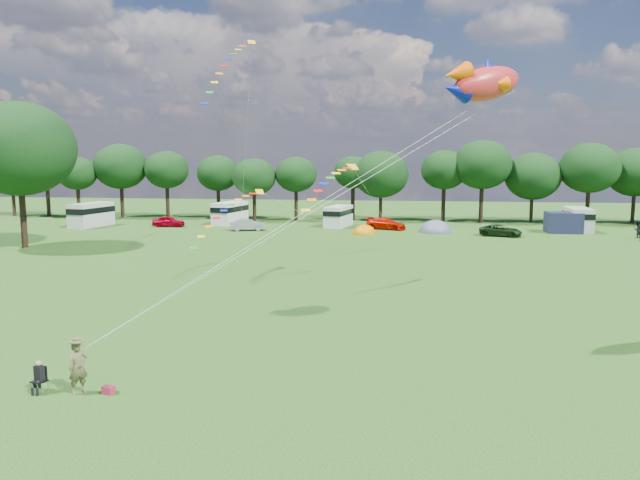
# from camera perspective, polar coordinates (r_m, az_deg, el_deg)

# --- Properties ---
(ground_plane) EXTENTS (180.00, 180.00, 0.00)m
(ground_plane) POSITION_cam_1_polar(r_m,az_deg,el_deg) (26.57, -2.26, -10.97)
(ground_plane) COLOR black
(ground_plane) RESTS_ON ground
(tree_line) EXTENTS (102.98, 10.98, 10.27)m
(tree_line) POSITION_cam_1_polar(r_m,az_deg,el_deg) (79.81, 8.19, 6.22)
(tree_line) COLOR black
(tree_line) RESTS_ON ground
(big_tree) EXTENTS (10.00, 10.00, 13.28)m
(big_tree) POSITION_cam_1_polar(r_m,az_deg,el_deg) (62.92, -25.83, 7.52)
(big_tree) COLOR black
(big_tree) RESTS_ON ground
(car_a) EXTENTS (3.91, 1.69, 1.28)m
(car_a) POSITION_cam_1_polar(r_m,az_deg,el_deg) (75.78, -13.67, 1.67)
(car_a) COLOR #9B0014
(car_a) RESTS_ON ground
(car_b) EXTENTS (3.95, 2.36, 1.31)m
(car_b) POSITION_cam_1_polar(r_m,az_deg,el_deg) (70.51, -6.63, 1.40)
(car_b) COLOR gray
(car_b) RESTS_ON ground
(car_c) EXTENTS (4.80, 3.34, 1.33)m
(car_c) POSITION_cam_1_polar(r_m,az_deg,el_deg) (71.52, 6.06, 1.50)
(car_c) COLOR #BA1100
(car_c) RESTS_ON ground
(car_d) EXTENTS (4.82, 3.24, 1.21)m
(car_d) POSITION_cam_1_polar(r_m,az_deg,el_deg) (67.85, 16.19, 0.84)
(car_d) COLOR black
(car_d) RESTS_ON ground
(campervan_a) EXTENTS (3.60, 6.07, 2.78)m
(campervan_a) POSITION_cam_1_polar(r_m,az_deg,el_deg) (78.75, -20.18, 2.26)
(campervan_a) COLOR #B9B9BB
(campervan_a) RESTS_ON ground
(campervan_b) EXTENTS (3.54, 5.87, 2.68)m
(campervan_b) POSITION_cam_1_polar(r_m,az_deg,el_deg) (77.35, -8.24, 2.53)
(campervan_b) COLOR silver
(campervan_b) RESTS_ON ground
(campervan_c) EXTENTS (3.21, 5.33, 2.44)m
(campervan_c) POSITION_cam_1_polar(r_m,az_deg,el_deg) (73.85, 1.69, 2.25)
(campervan_c) COLOR silver
(campervan_c) RESTS_ON ground
(campervan_d) EXTENTS (2.41, 5.41, 2.63)m
(campervan_d) POSITION_cam_1_polar(r_m,az_deg,el_deg) (74.89, 22.52, 1.81)
(campervan_d) COLOR #B6B7B9
(campervan_d) RESTS_ON ground
(tent_orange) EXTENTS (2.56, 2.81, 2.01)m
(tent_orange) POSITION_cam_1_polar(r_m,az_deg,el_deg) (67.28, 4.06, 0.57)
(tent_orange) COLOR #D87800
(tent_orange) RESTS_ON ground
(tent_greyblue) EXTENTS (3.56, 3.90, 2.65)m
(tent_greyblue) POSITION_cam_1_polar(r_m,az_deg,el_deg) (69.90, 10.50, 0.74)
(tent_greyblue) COLOR #50576B
(tent_greyblue) RESTS_ON ground
(awning_navy) EXTENTS (3.61, 2.94, 2.25)m
(awning_navy) POSITION_cam_1_polar(r_m,az_deg,el_deg) (73.12, 21.36, 1.51)
(awning_navy) COLOR #191D39
(awning_navy) RESTS_ON ground
(kite_flyer) EXTENTS (0.80, 0.83, 1.92)m
(kite_flyer) POSITION_cam_1_polar(r_m,az_deg,el_deg) (24.48, -21.25, -10.81)
(kite_flyer) COLOR brown
(kite_flyer) RESTS_ON ground
(camp_chair) EXTENTS (0.61, 0.63, 1.19)m
(camp_chair) POSITION_cam_1_polar(r_m,az_deg,el_deg) (25.20, -24.25, -11.03)
(camp_chair) COLOR #99999E
(camp_chair) RESTS_ON ground
(kite_bag) EXTENTS (0.44, 0.32, 0.29)m
(kite_bag) POSITION_cam_1_polar(r_m,az_deg,el_deg) (24.32, -18.78, -12.85)
(kite_bag) COLOR #AD213E
(kite_bag) RESTS_ON ground
(fish_kite) EXTENTS (3.91, 2.99, 2.13)m
(fish_kite) POSITION_cam_1_polar(r_m,az_deg,el_deg) (27.41, 14.49, 13.70)
(fish_kite) COLOR red
(fish_kite) RESTS_ON ground
(streamer_kite_a) EXTENTS (3.41, 5.53, 5.78)m
(streamer_kite_a) POSITION_cam_1_polar(r_m,az_deg,el_deg) (54.13, -8.01, 15.92)
(streamer_kite_a) COLOR #FFB031
(streamer_kite_a) RESTS_ON ground
(streamer_kite_b) EXTENTS (4.26, 4.58, 3.78)m
(streamer_kite_b) POSITION_cam_1_polar(r_m,az_deg,el_deg) (43.92, -7.96, 2.86)
(streamer_kite_b) COLOR yellow
(streamer_kite_b) RESTS_ON ground
(streamer_kite_c) EXTENTS (3.26, 5.00, 2.83)m
(streamer_kite_c) POSITION_cam_1_polar(r_m,az_deg,el_deg) (40.18, 1.33, 5.59)
(streamer_kite_c) COLOR orange
(streamer_kite_c) RESTS_ON ground
(walker_a) EXTENTS (1.00, 0.92, 1.76)m
(walker_a) POSITION_cam_1_polar(r_m,az_deg,el_deg) (71.58, 27.01, 0.86)
(walker_a) COLOR black
(walker_a) RESTS_ON ground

